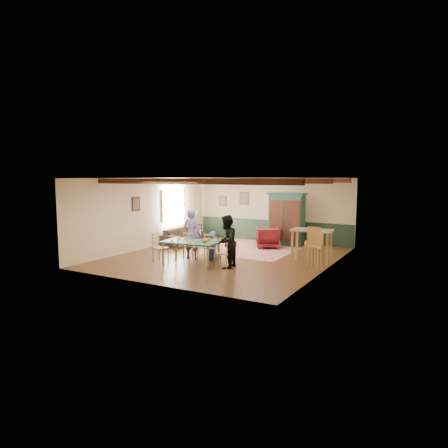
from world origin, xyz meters
The scene contains 35 objects.
floor centered at (0.00, 0.00, 0.00)m, with size 8.00×8.00×0.00m, color #4C2B15.
wall_back centered at (0.00, 4.00, 1.35)m, with size 7.00×0.02×2.70m, color beige.
wall_left centered at (-3.50, 0.00, 1.35)m, with size 0.02×8.00×2.70m, color beige.
wall_right centered at (3.50, 0.00, 1.35)m, with size 0.02×8.00×2.70m, color beige.
ceiling centered at (0.00, 0.00, 2.70)m, with size 7.00×8.00×0.02m, color white.
wainscot_back centered at (0.00, 3.98, 0.45)m, with size 6.95×0.03×0.90m, color #1C3425.
ceiling_beam_front centered at (0.00, -2.30, 2.61)m, with size 6.95×0.16×0.16m, color black.
ceiling_beam_mid centered at (0.00, 0.40, 2.61)m, with size 6.95×0.16×0.16m, color black.
ceiling_beam_back centered at (0.00, 3.00, 2.61)m, with size 6.95×0.16×0.16m, color black.
window_left centered at (-3.47, 1.70, 1.55)m, with size 0.06×1.60×1.30m, color white, non-canonical shape.
picture_left_wall centered at (-3.47, -0.60, 1.75)m, with size 0.04×0.42×0.52m, color gray, non-canonical shape.
picture_back_a centered at (-1.30, 3.97, 1.80)m, with size 0.45×0.04×0.55m, color gray, non-canonical shape.
picture_back_b centered at (-2.40, 3.97, 1.65)m, with size 0.38×0.04×0.48m, color gray, non-canonical shape.
dining_table centered at (-0.39, -1.56, 0.37)m, with size 1.76×0.98×0.73m, color #1D5E5C, non-canonical shape.
dining_chair_far_left centered at (-0.84, -0.90, 0.46)m, with size 0.41×0.43×0.93m, color tan, non-canonical shape.
dining_chair_far_right centered at (-0.07, -0.83, 0.46)m, with size 0.41×0.43×0.93m, color tan, non-canonical shape.
dining_chair_end_left centered at (-1.50, -1.67, 0.46)m, with size 0.41×0.43×0.93m, color tan, non-canonical shape.
dining_chair_end_right centered at (0.73, -1.45, 0.46)m, with size 0.41×0.43×0.93m, color tan, non-canonical shape.
person_man centered at (-0.85, -0.82, 0.84)m, with size 0.61×0.40×1.68m, color #755FA4.
person_woman centered at (0.83, -1.44, 0.80)m, with size 0.78×0.61×1.61m, color black.
person_child centered at (-0.07, -0.75, 0.49)m, with size 0.48×0.31×0.98m, color #2A50AB.
cat centered at (0.16, -1.61, 0.82)m, with size 0.35×0.14×0.18m, color orange, non-canonical shape.
place_setting_near_left centered at (-0.90, -1.86, 0.79)m, with size 0.39×0.29×0.11m, color yellow, non-canonical shape.
place_setting_near_center centered at (-0.27, -1.80, 0.79)m, with size 0.39×0.29×0.11m, color yellow, non-canonical shape.
place_setting_far_left centered at (-0.94, -1.37, 0.79)m, with size 0.39×0.29×0.11m, color yellow, non-canonical shape.
place_setting_far_right centered at (0.12, -1.27, 0.79)m, with size 0.39×0.29×0.11m, color yellow, non-canonical shape.
area_rug centered at (0.09, 1.89, 0.01)m, with size 3.27×3.89×0.01m, color beige.
armoire centered at (0.98, 3.22, 1.06)m, with size 1.51×0.60×2.13m, color #153629.
armchair centered at (0.55, 2.33, 0.40)m, with size 0.86×0.89×0.81m, color #470E16.
sofa centered at (-2.92, 1.54, 0.32)m, with size 2.21×0.86×0.65m, color #382D23.
end_table centered at (-3.17, 2.80, 0.33)m, with size 0.53×0.53×0.65m, color black, non-canonical shape.
table_lamp centered at (-3.17, 2.80, 0.95)m, with size 0.33×0.33×0.60m, color tan, non-canonical shape.
counter_table centered at (2.81, 0.63, 0.53)m, with size 1.28×0.75×1.07m, color tan, non-canonical shape.
bar_stool_left centered at (2.99, 0.03, 0.60)m, with size 0.43×0.47×1.20m, color tan, non-canonical shape.
bar_stool_right centered at (3.21, -0.39, 0.56)m, with size 0.40×0.44×1.12m, color tan, non-canonical shape.
Camera 1 is at (6.59, -11.78, 2.74)m, focal length 32.00 mm.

